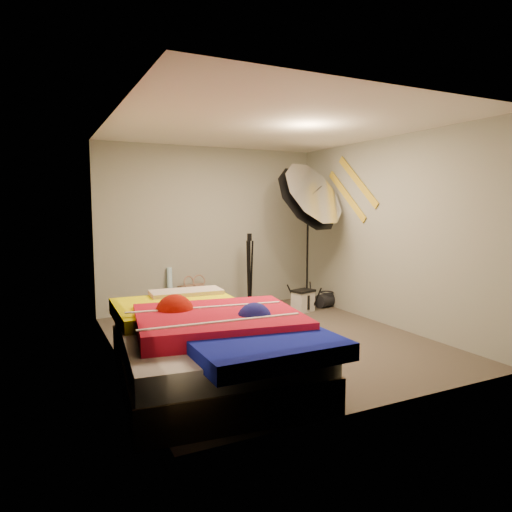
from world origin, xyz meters
TOP-DOWN VIEW (x-y plane):
  - floor at (0.00, 0.00)m, footprint 4.00×4.00m
  - ceiling at (0.00, 0.00)m, footprint 4.00×4.00m
  - wall_back at (0.00, 2.00)m, footprint 3.50×0.00m
  - wall_front at (0.00, -2.00)m, footprint 3.50×0.00m
  - wall_left at (-1.75, 0.00)m, footprint 0.00×4.00m
  - wall_right at (1.75, 0.00)m, footprint 0.00×4.00m
  - tote_bag at (-0.36, 1.89)m, footprint 0.44×0.27m
  - wrapping_roll at (-0.70, 1.90)m, footprint 0.11×0.21m
  - camera_case at (1.15, 1.11)m, footprint 0.35×0.29m
  - duffel_bag at (1.65, 1.21)m, footprint 0.39×0.29m
  - wall_stripe_upper at (1.73, 0.60)m, footprint 0.02×0.91m
  - wall_stripe_lower at (1.73, 0.85)m, footprint 0.02×0.91m
  - bed at (-1.08, -0.81)m, footprint 1.79×2.52m
  - photo_umbrella at (1.14, 1.03)m, footprint 1.26×1.06m
  - camera_tripod at (0.46, 1.57)m, footprint 0.08×0.08m

SIDE VIEW (x-z plane):
  - floor at x=0.00m, z-range 0.00..0.00m
  - duffel_bag at x=1.65m, z-range 0.00..0.21m
  - camera_case at x=1.15m, z-range 0.00..0.31m
  - tote_bag at x=-0.36m, z-range -0.01..0.41m
  - bed at x=-1.08m, z-range 0.00..0.67m
  - wrapping_roll at x=-0.70m, z-range 0.00..0.68m
  - camera_tripod at x=0.46m, z-range 0.09..1.27m
  - wall_back at x=0.00m, z-range -0.50..3.00m
  - wall_front at x=0.00m, z-range -0.50..3.00m
  - wall_left at x=-1.75m, z-range -0.75..3.25m
  - wall_right at x=1.75m, z-range -0.75..3.25m
  - photo_umbrella at x=1.14m, z-range 0.51..2.86m
  - wall_stripe_lower at x=1.73m, z-range 1.36..2.14m
  - wall_stripe_upper at x=1.73m, z-range 1.56..2.34m
  - ceiling at x=0.00m, z-range 2.50..2.50m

